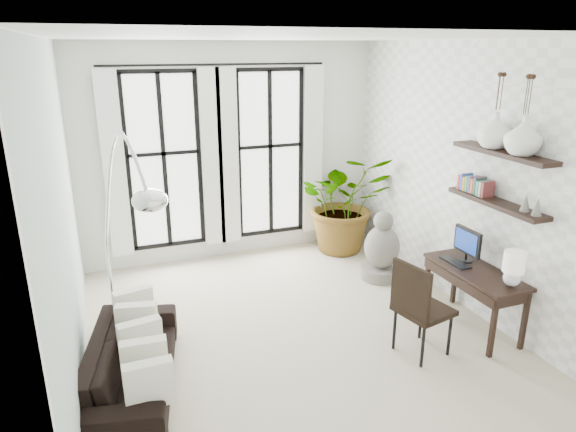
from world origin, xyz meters
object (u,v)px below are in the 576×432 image
plant (345,202)px  desk (478,275)px  desk_chair (418,304)px  arc_lamp (122,186)px  sofa (132,363)px  buddha (382,250)px

plant → desk: (0.27, -2.76, -0.10)m
desk → desk_chair: desk is taller
desk → arc_lamp: bearing=166.0°
sofa → desk: bearing=-82.6°
arc_lamp → buddha: size_ratio=2.41×
plant → desk: size_ratio=1.28×
sofa → buddha: 3.73m
arc_lamp → sofa: bearing=-99.3°
sofa → arc_lamp: 1.68m
plant → buddha: (0.01, -1.15, -0.38)m
desk → buddha: size_ratio=1.25×
desk → sofa: bearing=175.7°
desk_chair → buddha: (0.65, 1.80, -0.19)m
arc_lamp → buddha: arc_lamp is taller
desk → arc_lamp: size_ratio=0.52×
plant → buddha: plant is taller
arc_lamp → buddha: bearing=11.7°
desk → desk_chair: size_ratio=1.17×
plant → buddha: size_ratio=1.61×
arc_lamp → plant: bearing=28.8°
arc_lamp → buddha: 3.73m
desk_chair → sofa: bearing=158.3°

